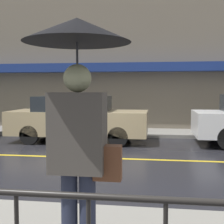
{
  "coord_description": "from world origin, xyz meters",
  "views": [
    {
      "loc": [
        1.88,
        -7.56,
        1.72
      ],
      "look_at": [
        1.26,
        -3.22,
        1.4
      ],
      "focal_mm": 50.0,
      "sensor_mm": 36.0,
      "label": 1
    }
  ],
  "objects": [
    {
      "name": "building_storefront",
      "position": [
        0.0,
        5.35,
        2.86
      ],
      "size": [
        28.0,
        0.85,
        5.75
      ],
      "color": "#706656",
      "rests_on": "ground_plane"
    },
    {
      "name": "pedestrian",
      "position": [
        1.22,
        -4.97,
        1.74
      ],
      "size": [
        0.92,
        0.92,
        2.19
      ],
      "color": "#23283D",
      "rests_on": "sidewalk_near"
    },
    {
      "name": "sidewalk_far",
      "position": [
        0.0,
        4.33,
        0.06
      ],
      "size": [
        28.0,
        1.79,
        0.13
      ],
      "color": "gray",
      "rests_on": "ground_plane"
    },
    {
      "name": "lane_marking",
      "position": [
        0.0,
        0.0,
        0.0
      ],
      "size": [
        25.2,
        0.12,
        0.01
      ],
      "color": "gold",
      "rests_on": "ground_plane"
    },
    {
      "name": "ground_plane",
      "position": [
        0.0,
        0.0,
        0.0
      ],
      "size": [
        80.0,
        80.0,
        0.0
      ],
      "primitive_type": "plane",
      "color": "black"
    },
    {
      "name": "car_tan",
      "position": [
        -0.67,
        2.35,
        0.76
      ],
      "size": [
        4.48,
        1.7,
        1.49
      ],
      "color": "tan",
      "rests_on": "ground_plane"
    }
  ]
}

